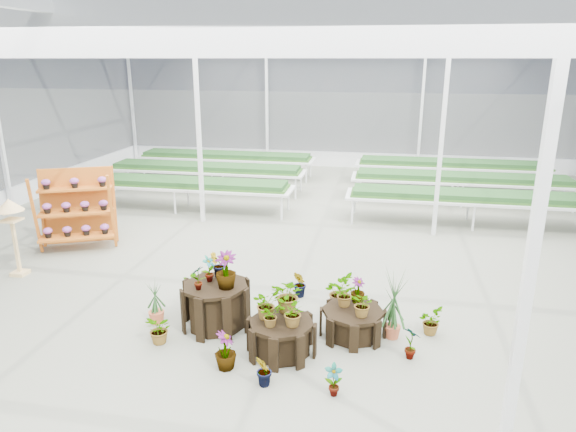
% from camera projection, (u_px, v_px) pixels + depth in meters
% --- Properties ---
extents(ground_plane, '(24.00, 24.00, 0.00)m').
position_uv_depth(ground_plane, '(284.00, 295.00, 9.51)').
color(ground_plane, gray).
rests_on(ground_plane, ground).
extents(greenhouse_shell, '(18.00, 24.00, 4.50)m').
position_uv_depth(greenhouse_shell, '(284.00, 176.00, 8.85)').
color(greenhouse_shell, white).
rests_on(greenhouse_shell, ground).
extents(steel_frame, '(18.00, 24.00, 4.50)m').
position_uv_depth(steel_frame, '(284.00, 176.00, 8.85)').
color(steel_frame, silver).
rests_on(steel_frame, ground).
extents(nursery_benches, '(16.00, 7.00, 0.84)m').
position_uv_depth(nursery_benches, '(328.00, 184.00, 16.15)').
color(nursery_benches, silver).
rests_on(nursery_benches, ground).
extents(plinth_tall, '(1.25, 1.25, 0.74)m').
position_uv_depth(plinth_tall, '(216.00, 305.00, 8.30)').
color(plinth_tall, black).
rests_on(plinth_tall, ground).
extents(plinth_mid, '(1.02, 1.02, 0.52)m').
position_uv_depth(plinth_mid, '(281.00, 337.00, 7.56)').
color(plinth_mid, black).
rests_on(plinth_mid, ground).
extents(plinth_low, '(1.10, 1.10, 0.45)m').
position_uv_depth(plinth_low, '(353.00, 323.00, 8.05)').
color(plinth_low, black).
rests_on(plinth_low, ground).
extents(shelf_rack, '(1.92, 1.51, 1.80)m').
position_uv_depth(shelf_rack, '(76.00, 210.00, 11.66)').
color(shelf_rack, '#AD5416').
rests_on(shelf_rack, ground).
extents(bird_table, '(0.46, 0.46, 1.60)m').
position_uv_depth(bird_table, '(14.00, 237.00, 10.16)').
color(bird_table, tan).
rests_on(bird_table, ground).
extents(nursery_plants, '(4.83, 3.07, 1.34)m').
position_uv_depth(nursery_plants, '(280.00, 302.00, 8.12)').
color(nursery_plants, '#1E421C').
rests_on(nursery_plants, ground).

